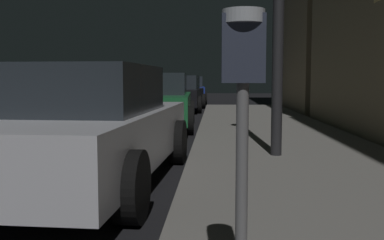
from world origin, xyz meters
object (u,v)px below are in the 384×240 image
parking_meter (243,89)px  car_blue (186,90)px  car_green (156,101)px  car_silver (86,127)px  car_black (178,94)px

parking_meter → car_blue: parking_meter is taller
car_green → car_silver: bearing=-90.0°
parking_meter → car_silver: parking_meter is taller
parking_meter → car_blue: bearing=94.4°
car_silver → car_black: (0.00, 12.91, 0.00)m
car_black → car_blue: 5.45m
parking_meter → car_black: parking_meter is taller
car_green → car_blue: same height
car_silver → car_blue: bearing=90.0°
car_silver → car_black: same height
parking_meter → car_silver: bearing=117.4°
car_silver → car_green: bearing=90.0°
car_green → car_black: (0.00, 6.57, 0.00)m
parking_meter → car_blue: 21.64m
parking_meter → car_green: 9.72m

